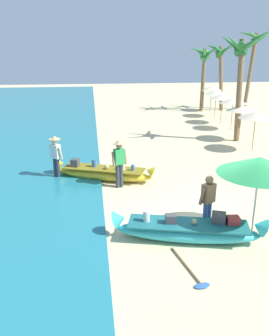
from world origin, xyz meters
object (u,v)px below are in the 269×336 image
object	(u,v)px
palm_tree_tall_inland	(221,57)
palm_tree_far_behind	(254,47)
patio_umbrella_large	(259,166)
boat_yellow_midground	(104,173)
boat_cyan_foreground	(188,230)
palm_tree_mid_cluster	(204,58)
paddle	(191,272)
palm_tree_leaning_seaward	(242,57)
person_vendor_assistant	(56,154)
person_tourist_customer	(208,200)
person_vendor_hatted	(119,160)

from	to	relation	value
palm_tree_tall_inland	palm_tree_far_behind	size ratio (longest dim) A/B	0.85
patio_umbrella_large	palm_tree_tall_inland	distance (m)	20.35
boat_yellow_midground	palm_tree_far_behind	distance (m)	19.48
boat_cyan_foreground	patio_umbrella_large	xyz separation A→B (m)	(1.76, 0.02, 1.70)
palm_tree_mid_cluster	paddle	size ratio (longest dim) A/B	2.89
palm_tree_tall_inland	palm_tree_leaning_seaward	world-z (taller)	palm_tree_leaning_seaward
boat_cyan_foreground	person_vendor_assistant	size ratio (longest dim) A/B	2.37
boat_cyan_foreground	boat_yellow_midground	bearing A→B (deg)	112.64
palm_tree_tall_inland	person_tourist_customer	bearing A→B (deg)	-109.65
patio_umbrella_large	palm_tree_far_behind	size ratio (longest dim) A/B	0.37
person_tourist_customer	palm_tree_leaning_seaward	xyz separation A→B (m)	(4.50, 9.50, 3.41)
paddle	palm_tree_mid_cluster	bearing A→B (deg)	72.93
palm_tree_leaning_seaward	palm_tree_far_behind	world-z (taller)	palm_tree_far_behind
boat_cyan_foreground	patio_umbrella_large	distance (m)	2.45
boat_cyan_foreground	person_tourist_customer	world-z (taller)	person_tourist_customer
palm_tree_mid_cluster	palm_tree_far_behind	size ratio (longest dim) A/B	0.81
person_vendor_hatted	paddle	world-z (taller)	person_vendor_hatted
person_vendor_hatted	paddle	distance (m)	5.68
boat_cyan_foreground	palm_tree_far_behind	distance (m)	22.38
paddle	person_vendor_assistant	bearing A→B (deg)	117.94
boat_cyan_foreground	person_vendor_assistant	bearing A→B (deg)	126.47
patio_umbrella_large	paddle	bearing A→B (deg)	-144.34
person_tourist_customer	person_vendor_assistant	bearing A→B (deg)	133.68
patio_umbrella_large	palm_tree_mid_cluster	size ratio (longest dim) A/B	0.45
palm_tree_leaning_seaward	palm_tree_far_behind	distance (m)	10.70
person_tourist_customer	paddle	size ratio (longest dim) A/B	0.94
palm_tree_far_behind	person_vendor_hatted	bearing A→B (deg)	-126.48
person_vendor_hatted	palm_tree_tall_inland	distance (m)	18.10
patio_umbrella_large	palm_tree_tall_inland	bearing A→B (deg)	73.78
palm_tree_mid_cluster	palm_tree_far_behind	xyz separation A→B (m)	(3.92, 0.26, 0.82)
boat_yellow_midground	palm_tree_far_behind	world-z (taller)	palm_tree_far_behind
person_tourist_customer	paddle	bearing A→B (deg)	-115.81
boat_yellow_midground	patio_umbrella_large	distance (m)	6.39
boat_yellow_midground	palm_tree_leaning_seaward	bearing A→B (deg)	35.57
person_tourist_customer	patio_umbrella_large	xyz separation A→B (m)	(1.12, -0.47, 1.09)
person_tourist_customer	paddle	distance (m)	2.33
palm_tree_leaning_seaward	palm_tree_far_behind	size ratio (longest dim) A/B	0.91
patio_umbrella_large	palm_tree_mid_cluster	distance (m)	19.81
boat_yellow_midground	palm_tree_leaning_seaward	size ratio (longest dim) A/B	0.71
person_vendor_assistant	patio_umbrella_large	world-z (taller)	patio_umbrella_large
person_vendor_assistant	palm_tree_mid_cluster	distance (m)	17.48
boat_yellow_midground	patio_umbrella_large	world-z (taller)	patio_umbrella_large
boat_yellow_midground	palm_tree_far_behind	xyz separation A→B (m)	(12.02, 14.66, 4.49)
person_tourist_customer	patio_umbrella_large	size ratio (longest dim) A/B	0.72
person_vendor_assistant	patio_umbrella_large	size ratio (longest dim) A/B	0.76
person_vendor_hatted	paddle	size ratio (longest dim) A/B	1.04
patio_umbrella_large	paddle	xyz separation A→B (m)	(-2.06, -1.48, -1.96)
palm_tree_leaning_seaward	palm_tree_mid_cluster	size ratio (longest dim) A/B	1.12
person_vendor_hatted	palm_tree_tall_inland	size ratio (longest dim) A/B	0.35
palm_tree_leaning_seaward	person_vendor_assistant	bearing A→B (deg)	-151.53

